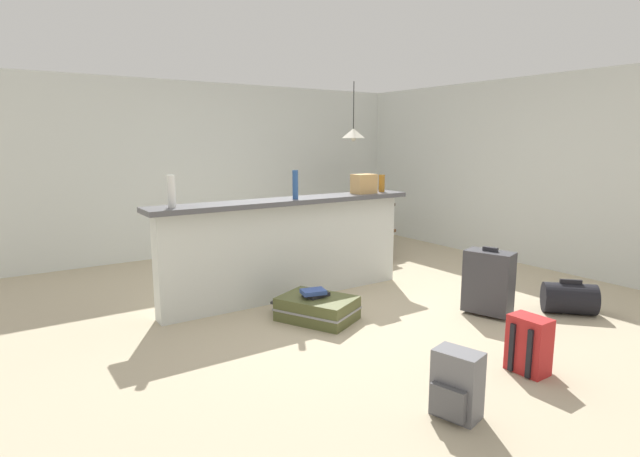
# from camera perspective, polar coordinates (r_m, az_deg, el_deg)

# --- Properties ---
(ground_plane) EXTENTS (13.00, 13.00, 0.05)m
(ground_plane) POSITION_cam_1_polar(r_m,az_deg,el_deg) (5.44, 2.43, -8.24)
(ground_plane) COLOR #BCAD8E
(wall_back) EXTENTS (6.60, 0.10, 2.50)m
(wall_back) POSITION_cam_1_polar(r_m,az_deg,el_deg) (7.85, -10.91, 6.68)
(wall_back) COLOR silver
(wall_back) RESTS_ON ground_plane
(wall_right) EXTENTS (0.10, 6.00, 2.50)m
(wall_right) POSITION_cam_1_polar(r_m,az_deg,el_deg) (7.59, 20.09, 6.15)
(wall_right) COLOR silver
(wall_right) RESTS_ON ground_plane
(partition_half_wall) EXTENTS (2.80, 0.20, 1.02)m
(partition_half_wall) POSITION_cam_1_polar(r_m,az_deg,el_deg) (5.37, -3.58, -2.57)
(partition_half_wall) COLOR silver
(partition_half_wall) RESTS_ON ground_plane
(bar_countertop) EXTENTS (2.96, 0.40, 0.05)m
(bar_countertop) POSITION_cam_1_polar(r_m,az_deg,el_deg) (5.28, -3.64, 3.10)
(bar_countertop) COLOR #4C4C51
(bar_countertop) RESTS_ON partition_half_wall
(bottle_white) EXTENTS (0.07, 0.07, 0.29)m
(bottle_white) POSITION_cam_1_polar(r_m,az_deg,el_deg) (4.76, -16.40, 4.04)
(bottle_white) COLOR silver
(bottle_white) RESTS_ON bar_countertop
(bottle_blue) EXTENTS (0.06, 0.06, 0.30)m
(bottle_blue) POSITION_cam_1_polar(r_m,az_deg,el_deg) (5.23, -2.81, 4.96)
(bottle_blue) COLOR #284C89
(bottle_blue) RESTS_ON bar_countertop
(bottle_amber) EXTENTS (0.07, 0.07, 0.20)m
(bottle_amber) POSITION_cam_1_polar(r_m,az_deg,el_deg) (6.03, 6.97, 5.09)
(bottle_amber) COLOR #9E661E
(bottle_amber) RESTS_ON bar_countertop
(grocery_bag) EXTENTS (0.26, 0.18, 0.22)m
(grocery_bag) POSITION_cam_1_polar(r_m,az_deg,el_deg) (5.82, 4.97, 5.05)
(grocery_bag) COLOR tan
(grocery_bag) RESTS_ON bar_countertop
(dining_table) EXTENTS (1.10, 0.80, 0.74)m
(dining_table) POSITION_cam_1_polar(r_m,az_deg,el_deg) (7.60, 3.38, 2.17)
(dining_table) COLOR #332319
(dining_table) RESTS_ON ground_plane
(dining_chair_near_partition) EXTENTS (0.46, 0.46, 0.93)m
(dining_chair_near_partition) POSITION_cam_1_polar(r_m,az_deg,el_deg) (7.12, 5.82, 0.54)
(dining_chair_near_partition) COLOR #4C331E
(dining_chair_near_partition) RESTS_ON ground_plane
(pendant_lamp) EXTENTS (0.34, 0.34, 0.85)m
(pendant_lamp) POSITION_cam_1_polar(r_m,az_deg,el_deg) (7.47, 3.79, 10.67)
(pendant_lamp) COLOR black
(suitcase_flat_olive) EXTENTS (0.74, 0.89, 0.22)m
(suitcase_flat_olive) POSITION_cam_1_polar(r_m,az_deg,el_deg) (4.81, -0.34, -9.00)
(suitcase_flat_olive) COLOR #51562D
(suitcase_flat_olive) RESTS_ON ground_plane
(backpack_grey) EXTENTS (0.29, 0.32, 0.42)m
(backpack_grey) POSITION_cam_1_polar(r_m,az_deg,el_deg) (3.32, 15.14, -16.73)
(backpack_grey) COLOR slate
(backpack_grey) RESTS_ON ground_plane
(backpack_red) EXTENTS (0.26, 0.28, 0.42)m
(backpack_red) POSITION_cam_1_polar(r_m,az_deg,el_deg) (4.06, 22.55, -12.09)
(backpack_red) COLOR red
(backpack_red) RESTS_ON ground_plane
(suitcase_upright_charcoal) EXTENTS (0.36, 0.49, 0.67)m
(suitcase_upright_charcoal) POSITION_cam_1_polar(r_m,az_deg,el_deg) (5.14, 18.46, -5.73)
(suitcase_upright_charcoal) COLOR #38383D
(suitcase_upright_charcoal) RESTS_ON ground_plane
(duffel_bag_black) EXTENTS (0.55, 0.56, 0.34)m
(duffel_bag_black) POSITION_cam_1_polar(r_m,az_deg,el_deg) (5.53, 26.30, -7.07)
(duffel_bag_black) COLOR black
(duffel_bag_black) RESTS_ON ground_plane
(book_stack) EXTENTS (0.29, 0.21, 0.07)m
(book_stack) POSITION_cam_1_polar(r_m,az_deg,el_deg) (4.78, -0.61, -7.29)
(book_stack) COLOR black
(book_stack) RESTS_ON suitcase_flat_olive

